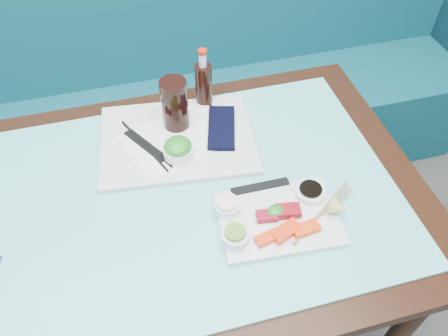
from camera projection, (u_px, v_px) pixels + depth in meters
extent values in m
cube|color=#0F5360|center=(150.00, 141.00, 2.05)|extent=(3.00, 0.55, 0.45)
cube|color=#0F5360|center=(128.00, 25.00, 1.83)|extent=(3.00, 0.12, 0.95)
cube|color=black|center=(169.00, 204.00, 1.18)|extent=(1.40, 0.90, 0.04)
cylinder|color=black|center=(402.00, 329.00, 1.33)|extent=(0.06, 0.06, 0.71)
cylinder|color=black|center=(309.00, 157.00, 1.81)|extent=(0.06, 0.06, 0.71)
cube|color=#67CDCE|center=(168.00, 199.00, 1.16)|extent=(1.22, 0.76, 0.01)
cube|color=silver|center=(278.00, 219.00, 1.11)|extent=(0.31, 0.24, 0.02)
cube|color=#F72F09|center=(267.00, 238.00, 1.05)|extent=(0.06, 0.04, 0.01)
cube|color=red|center=(286.00, 231.00, 1.06)|extent=(0.08, 0.06, 0.02)
cube|color=#FF3D0A|center=(306.00, 229.00, 1.07)|extent=(0.07, 0.04, 0.02)
cube|color=maroon|center=(267.00, 216.00, 1.09)|extent=(0.06, 0.04, 0.02)
cube|color=maroon|center=(288.00, 211.00, 1.10)|extent=(0.07, 0.05, 0.02)
ellipsoid|color=#1C7D1F|center=(276.00, 211.00, 1.10)|extent=(0.05, 0.04, 0.03)
cylinder|color=white|center=(235.00, 236.00, 1.05)|extent=(0.08, 0.08, 0.03)
cylinder|color=#5E8F2E|center=(235.00, 232.00, 1.03)|extent=(0.06, 0.06, 0.01)
cylinder|color=white|center=(227.00, 207.00, 1.11)|extent=(0.07, 0.07, 0.03)
cylinder|color=#FFE2D1|center=(227.00, 202.00, 1.09)|extent=(0.07, 0.07, 0.01)
cylinder|color=white|center=(310.00, 192.00, 1.15)|extent=(0.11, 0.11, 0.02)
cylinder|color=black|center=(311.00, 189.00, 1.14)|extent=(0.06, 0.06, 0.01)
cone|color=#DBD968|center=(338.00, 208.00, 1.09)|extent=(0.06, 0.06, 0.05)
cube|color=black|center=(260.00, 186.00, 1.16)|extent=(0.16, 0.03, 0.00)
cylinder|color=#A7724E|center=(322.00, 212.00, 1.11)|extent=(0.21, 0.15, 0.01)
cylinder|color=#9A6E48|center=(325.00, 211.00, 1.11)|extent=(0.19, 0.10, 0.01)
cube|color=silver|center=(178.00, 140.00, 1.29)|extent=(0.48, 0.39, 0.02)
cube|color=white|center=(177.00, 137.00, 1.29)|extent=(0.35, 0.30, 0.00)
cylinder|color=white|center=(178.00, 152.00, 1.23)|extent=(0.09, 0.09, 0.03)
ellipsoid|color=#21811D|center=(178.00, 146.00, 1.21)|extent=(0.08, 0.08, 0.04)
cylinder|color=black|center=(175.00, 104.00, 1.26)|extent=(0.09, 0.09, 0.16)
cube|color=black|center=(221.00, 128.00, 1.31)|extent=(0.12, 0.20, 0.01)
cylinder|color=white|center=(211.00, 106.00, 1.37)|extent=(0.01, 0.08, 0.01)
cylinder|color=black|center=(144.00, 145.00, 1.26)|extent=(0.11, 0.24, 0.01)
cylinder|color=black|center=(147.00, 145.00, 1.26)|extent=(0.12, 0.21, 0.01)
cube|color=black|center=(146.00, 145.00, 1.26)|extent=(0.11, 0.16, 0.00)
cylinder|color=black|center=(204.00, 86.00, 1.35)|extent=(0.07, 0.07, 0.15)
cylinder|color=white|center=(203.00, 60.00, 1.28)|extent=(0.03, 0.03, 0.04)
cylinder|color=red|center=(202.00, 52.00, 1.26)|extent=(0.03, 0.03, 0.01)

